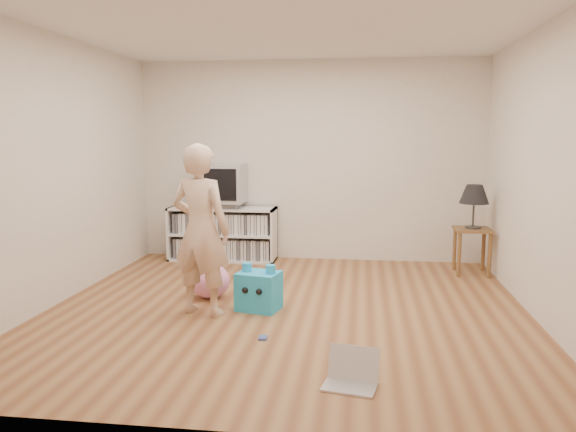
% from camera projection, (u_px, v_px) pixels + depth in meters
% --- Properties ---
extents(ground, '(4.50, 4.50, 0.00)m').
position_uv_depth(ground, '(287.00, 309.00, 5.32)').
color(ground, brown).
rests_on(ground, ground).
extents(walls, '(4.52, 4.52, 2.60)m').
position_uv_depth(walls, '(287.00, 172.00, 5.14)').
color(walls, silver).
rests_on(walls, ground).
extents(ceiling, '(4.50, 4.50, 0.01)m').
position_uv_depth(ceiling, '(287.00, 25.00, 4.95)').
color(ceiling, white).
rests_on(ceiling, walls).
extents(media_unit, '(1.40, 0.45, 0.70)m').
position_uv_depth(media_unit, '(223.00, 233.00, 7.42)').
color(media_unit, white).
rests_on(media_unit, ground).
extents(dvd_deck, '(0.45, 0.35, 0.07)m').
position_uv_depth(dvd_deck, '(222.00, 205.00, 7.35)').
color(dvd_deck, gray).
rests_on(dvd_deck, media_unit).
extents(crt_tv, '(0.60, 0.53, 0.50)m').
position_uv_depth(crt_tv, '(222.00, 183.00, 7.30)').
color(crt_tv, '#A7A7AC').
rests_on(crt_tv, dvd_deck).
extents(side_table, '(0.42, 0.42, 0.55)m').
position_uv_depth(side_table, '(472.00, 239.00, 6.62)').
color(side_table, brown).
rests_on(side_table, ground).
extents(table_lamp, '(0.34, 0.34, 0.52)m').
position_uv_depth(table_lamp, '(474.00, 195.00, 6.55)').
color(table_lamp, '#333333').
rests_on(table_lamp, side_table).
extents(person, '(0.65, 0.51, 1.57)m').
position_uv_depth(person, '(201.00, 230.00, 5.08)').
color(person, beige).
rests_on(person, ground).
extents(laptop, '(0.39, 0.33, 0.24)m').
position_uv_depth(laptop, '(352.00, 375.00, 3.71)').
color(laptop, silver).
rests_on(laptop, ground).
extents(playing_cards, '(0.07, 0.09, 0.02)m').
position_uv_depth(playing_cards, '(263.00, 338.00, 4.54)').
color(playing_cards, '#3F55AA').
rests_on(playing_cards, ground).
extents(plush_blue, '(0.44, 0.39, 0.44)m').
position_uv_depth(plush_blue, '(259.00, 290.00, 5.29)').
color(plush_blue, '#20ACEC').
rests_on(plush_blue, ground).
extents(plush_pink, '(0.44, 0.44, 0.34)m').
position_uv_depth(plush_pink, '(210.00, 281.00, 5.68)').
color(plush_pink, pink).
rests_on(plush_pink, ground).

